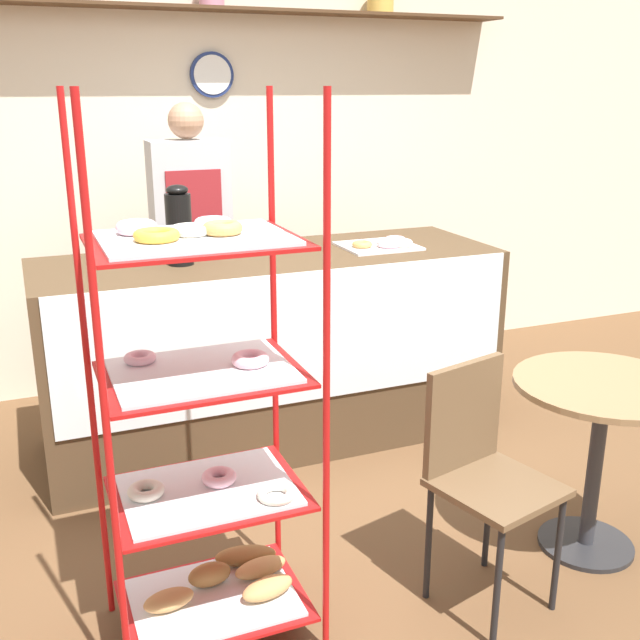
% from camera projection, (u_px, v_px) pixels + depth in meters
% --- Properties ---
extents(ground_plane, '(14.00, 14.00, 0.00)m').
position_uv_depth(ground_plane, '(352.00, 535.00, 3.18)').
color(ground_plane, brown).
extents(back_wall, '(10.00, 0.30, 2.70)m').
position_uv_depth(back_wall, '(214.00, 162.00, 4.63)').
color(back_wall, beige).
rests_on(back_wall, ground_plane).
extents(display_counter, '(2.34, 0.80, 1.00)m').
position_uv_depth(display_counter, '(272.00, 348.00, 3.94)').
color(display_counter, '#4C3823').
rests_on(display_counter, ground_plane).
extents(pastry_rack, '(0.67, 0.51, 1.83)m').
position_uv_depth(pastry_rack, '(208.00, 439.00, 2.42)').
color(pastry_rack, '#B71414').
rests_on(pastry_rack, ground_plane).
extents(person_worker, '(0.43, 0.23, 1.74)m').
position_uv_depth(person_worker, '(192.00, 246.00, 4.27)').
color(person_worker, '#282833').
rests_on(person_worker, ground_plane).
extents(cafe_table, '(0.70, 0.70, 0.73)m').
position_uv_depth(cafe_table, '(600.00, 425.00, 2.94)').
color(cafe_table, '#262628').
rests_on(cafe_table, ground_plane).
extents(cafe_chair, '(0.46, 0.46, 0.89)m').
position_uv_depth(cafe_chair, '(480.00, 460.00, 2.66)').
color(cafe_chair, black).
rests_on(cafe_chair, ground_plane).
extents(coffee_carafe, '(0.12, 0.12, 0.38)m').
position_uv_depth(coffee_carafe, '(179.00, 226.00, 3.54)').
color(coffee_carafe, black).
rests_on(coffee_carafe, display_counter).
extents(donut_tray_counter, '(0.39, 0.34, 0.05)m').
position_uv_depth(donut_tray_counter, '(387.00, 244.00, 3.95)').
color(donut_tray_counter, silver).
rests_on(donut_tray_counter, display_counter).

